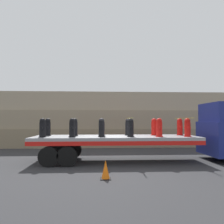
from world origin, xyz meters
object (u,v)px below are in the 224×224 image
(fire_hydrant_black_near_1, at_px, (72,128))
(fire_hydrant_black_far_1, at_px, (75,127))
(fire_hydrant_black_far_0, at_px, (48,127))
(fire_hydrant_black_near_2, at_px, (102,128))
(fire_hydrant_black_near_3, at_px, (131,128))
(fire_hydrant_black_far_3, at_px, (128,127))
(fire_hydrant_red_far_4, at_px, (154,127))
(fire_hydrant_red_near_4, at_px, (159,128))
(flatbed_trailer, at_px, (103,141))
(fire_hydrant_red_far_5, at_px, (180,127))
(fire_hydrant_black_near_0, at_px, (42,128))
(fire_hydrant_red_near_5, at_px, (187,128))
(traffic_cone, at_px, (106,170))
(fire_hydrant_black_far_2, at_px, (102,127))

(fire_hydrant_black_near_1, height_order, fire_hydrant_black_far_1, same)
(fire_hydrant_black_far_0, bearing_deg, fire_hydrant_black_near_2, -20.33)
(fire_hydrant_black_near_3, bearing_deg, fire_hydrant_black_near_1, 180.00)
(fire_hydrant_black_far_3, distance_m, fire_hydrant_red_far_4, 1.44)
(fire_hydrant_black_far_3, xyz_separation_m, fire_hydrant_red_near_4, (1.44, -1.07, 0.00))
(fire_hydrant_black_far_0, relative_size, fire_hydrant_black_near_3, 1.00)
(flatbed_trailer, distance_m, fire_hydrant_black_far_1, 1.76)
(fire_hydrant_red_near_4, relative_size, fire_hydrant_red_far_5, 1.00)
(fire_hydrant_black_near_0, relative_size, fire_hydrant_black_near_3, 1.00)
(fire_hydrant_black_far_0, bearing_deg, fire_hydrant_red_near_5, -8.43)
(fire_hydrant_black_far_3, xyz_separation_m, fire_hydrant_red_far_5, (2.88, 0.00, 0.00))
(fire_hydrant_red_near_4, bearing_deg, fire_hydrant_black_far_3, 143.47)
(fire_hydrant_black_far_1, bearing_deg, fire_hydrant_black_far_3, 0.00)
(fire_hydrant_black_near_1, bearing_deg, fire_hydrant_red_near_5, 0.00)
(fire_hydrant_black_far_0, height_order, traffic_cone, fire_hydrant_black_far_0)
(fire_hydrant_black_near_3, xyz_separation_m, traffic_cone, (-1.30, -2.78, -1.42))
(fire_hydrant_black_near_3, bearing_deg, fire_hydrant_black_near_2, 180.00)
(fire_hydrant_black_far_1, xyz_separation_m, fire_hydrant_black_far_2, (1.44, 0.00, 0.00))
(flatbed_trailer, relative_size, traffic_cone, 12.20)
(flatbed_trailer, relative_size, fire_hydrant_black_far_1, 9.05)
(fire_hydrant_red_far_5, bearing_deg, fire_hydrant_black_near_3, -159.67)
(fire_hydrant_black_near_1, distance_m, fire_hydrant_red_near_4, 4.31)
(flatbed_trailer, relative_size, fire_hydrant_red_far_4, 9.05)
(fire_hydrant_black_near_0, distance_m, fire_hydrant_red_near_4, 5.75)
(flatbed_trailer, distance_m, fire_hydrant_black_near_0, 3.08)
(fire_hydrant_black_near_0, distance_m, fire_hydrant_black_far_1, 1.79)
(fire_hydrant_black_far_1, distance_m, fire_hydrant_red_near_4, 4.44)
(flatbed_trailer, height_order, fire_hydrant_black_near_2, fire_hydrant_black_near_2)
(fire_hydrant_black_near_2, xyz_separation_m, fire_hydrant_red_far_4, (2.88, 1.07, 0.00))
(fire_hydrant_black_near_1, bearing_deg, fire_hydrant_red_far_4, 13.87)
(fire_hydrant_red_near_4, bearing_deg, fire_hydrant_black_far_1, 166.13)
(fire_hydrant_black_near_0, xyz_separation_m, fire_hydrant_red_far_4, (5.75, 1.07, 0.00))
(flatbed_trailer, xyz_separation_m, fire_hydrant_black_far_3, (1.36, 0.53, 0.72))
(fire_hydrant_black_far_3, bearing_deg, fire_hydrant_black_near_0, -166.13)
(fire_hydrant_black_near_1, xyz_separation_m, fire_hydrant_black_near_2, (1.44, 0.00, 0.00))
(fire_hydrant_black_near_1, relative_size, traffic_cone, 1.35)
(flatbed_trailer, relative_size, fire_hydrant_black_near_3, 9.05)
(fire_hydrant_black_near_3, bearing_deg, fire_hydrant_red_far_4, 36.53)
(fire_hydrant_black_near_1, relative_size, fire_hydrant_black_far_3, 1.00)
(fire_hydrant_black_far_0, height_order, fire_hydrant_black_far_2, same)
(fire_hydrant_black_near_1, relative_size, fire_hydrant_black_far_1, 1.00)
(fire_hydrant_black_far_2, relative_size, fire_hydrant_red_near_5, 1.00)
(fire_hydrant_red_near_4, bearing_deg, fire_hydrant_red_near_5, 0.00)
(fire_hydrant_black_near_2, xyz_separation_m, fire_hydrant_red_near_5, (4.31, 0.00, 0.00))
(fire_hydrant_red_far_4, distance_m, fire_hydrant_red_near_5, 1.79)
(fire_hydrant_black_far_0, xyz_separation_m, traffic_cone, (3.01, -3.85, -1.42))
(fire_hydrant_black_far_0, height_order, fire_hydrant_black_far_3, same)
(fire_hydrant_black_far_1, bearing_deg, fire_hydrant_black_near_0, -143.47)
(fire_hydrant_black_far_1, height_order, traffic_cone, fire_hydrant_black_far_1)
(fire_hydrant_red_near_4, xyz_separation_m, fire_hydrant_red_far_4, (0.00, 1.07, 0.00))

